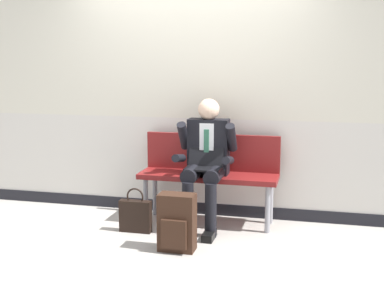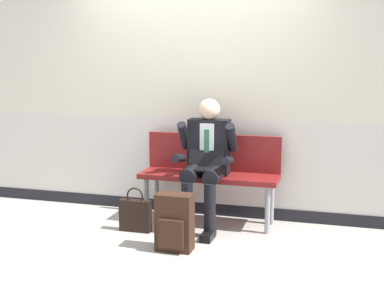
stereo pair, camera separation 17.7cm
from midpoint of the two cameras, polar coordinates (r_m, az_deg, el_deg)
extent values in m
plane|color=#9E9991|center=(5.07, -0.79, -8.61)|extent=(18.00, 18.00, 0.00)
cube|color=beige|center=(5.48, 1.35, 12.87)|extent=(5.23, 0.12, 1.71)
cube|color=beige|center=(5.58, 1.29, -0.68)|extent=(5.23, 0.12, 0.91)
cube|color=black|center=(5.70, 1.27, -5.78)|extent=(5.23, 0.14, 0.13)
cube|color=maroon|center=(5.21, 2.85, -2.51)|extent=(1.39, 0.42, 0.05)
cube|color=maroon|center=(5.34, 3.31, 0.13)|extent=(1.39, 0.04, 0.38)
cylinder|color=gray|center=(5.30, -4.04, -5.15)|extent=(0.05, 0.05, 0.46)
cylinder|color=gray|center=(5.57, -2.98, -4.36)|extent=(0.05, 0.05, 0.46)
cylinder|color=gray|center=(5.03, 9.27, -6.14)|extent=(0.05, 0.05, 0.46)
cylinder|color=gray|center=(5.32, 9.66, -5.24)|extent=(0.05, 0.05, 0.46)
cylinder|color=black|center=(5.02, 1.08, -2.17)|extent=(0.15, 0.40, 0.15)
cylinder|color=black|center=(4.92, 0.49, -6.08)|extent=(0.11, 0.11, 0.51)
cube|color=black|center=(4.93, 0.30, -8.74)|extent=(0.10, 0.26, 0.07)
cylinder|color=black|center=(4.97, 3.54, -2.32)|extent=(0.15, 0.40, 0.15)
cylinder|color=black|center=(4.87, 3.01, -6.27)|extent=(0.11, 0.11, 0.51)
cube|color=black|center=(4.88, 2.82, -8.96)|extent=(0.10, 0.26, 0.07)
cube|color=black|center=(5.15, 2.88, 0.74)|extent=(0.40, 0.18, 0.55)
cube|color=silver|center=(5.05, 2.64, 1.13)|extent=(0.14, 0.01, 0.39)
cube|color=#2D664C|center=(5.05, 2.61, 0.78)|extent=(0.05, 0.01, 0.33)
sphere|color=beige|center=(5.10, 2.91, 4.84)|extent=(0.21, 0.21, 0.21)
cylinder|color=black|center=(5.12, 0.09, 1.96)|extent=(0.09, 0.25, 0.30)
cylinder|color=black|center=(5.00, -0.44, -0.51)|extent=(0.08, 0.27, 0.12)
cylinder|color=black|center=(5.01, 5.38, 1.72)|extent=(0.09, 0.25, 0.30)
cylinder|color=black|center=(4.88, 4.97, -0.80)|extent=(0.08, 0.27, 0.12)
cube|color=black|center=(4.95, 2.22, -1.70)|extent=(0.34, 0.22, 0.02)
cube|color=black|center=(5.05, 2.59, -0.18)|extent=(0.34, 0.08, 0.21)
cube|color=#331E14|center=(4.55, -0.79, -7.52)|extent=(0.32, 0.18, 0.51)
cube|color=#331E14|center=(4.47, -1.20, -8.86)|extent=(0.22, 0.04, 0.25)
cube|color=black|center=(5.07, -5.22, -6.80)|extent=(0.31, 0.09, 0.31)
torus|color=black|center=(5.02, -5.26, -4.67)|extent=(0.17, 0.02, 0.17)
camera|label=1|loc=(0.09, -88.98, 0.19)|focal=48.71mm
camera|label=2|loc=(0.09, 91.02, -0.19)|focal=48.71mm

